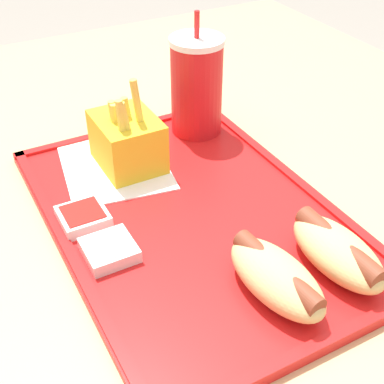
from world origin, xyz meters
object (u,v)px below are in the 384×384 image
object	(u,v)px
hot_dog_near	(276,277)
sauce_cup_mayo	(109,250)
sauce_cup_ketchup	(83,217)
soda_cup	(197,86)
hot_dog_far	(338,251)
fries_carton	(127,141)

from	to	relation	value
hot_dog_near	sauce_cup_mayo	world-z (taller)	hot_dog_near
sauce_cup_mayo	sauce_cup_ketchup	xyz separation A→B (m)	(-0.07, -0.01, 0.00)
hot_dog_near	sauce_cup_mayo	bearing A→B (deg)	-136.04
soda_cup	sauce_cup_mayo	xyz separation A→B (m)	(0.19, -0.21, -0.06)
hot_dog_far	sauce_cup_mayo	distance (m)	0.23
soda_cup	sauce_cup_mayo	world-z (taller)	soda_cup
soda_cup	hot_dog_near	world-z (taller)	soda_cup
soda_cup	sauce_cup_mayo	size ratio (longest dim) A/B	3.29
hot_dog_far	fries_carton	size ratio (longest dim) A/B	0.98
sauce_cup_mayo	sauce_cup_ketchup	world-z (taller)	same
fries_carton	sauce_cup_ketchup	bearing A→B (deg)	-47.22
fries_carton	soda_cup	bearing A→B (deg)	108.15
hot_dog_far	sauce_cup_mayo	xyz separation A→B (m)	(-0.13, -0.20, -0.01)
hot_dog_far	fries_carton	xyz separation A→B (m)	(-0.27, -0.11, 0.01)
sauce_cup_ketchup	hot_dog_far	bearing A→B (deg)	46.64
soda_cup	sauce_cup_ketchup	distance (m)	0.25
sauce_cup_ketchup	sauce_cup_mayo	bearing A→B (deg)	5.34
fries_carton	sauce_cup_ketchup	distance (m)	0.13
hot_dog_far	hot_dog_near	distance (m)	0.07
hot_dog_near	sauce_cup_ketchup	size ratio (longest dim) A/B	2.40
fries_carton	sauce_cup_mayo	size ratio (longest dim) A/B	2.38
hot_dog_near	sauce_cup_mayo	size ratio (longest dim) A/B	2.40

